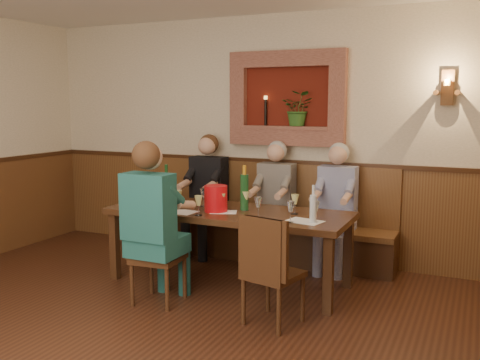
% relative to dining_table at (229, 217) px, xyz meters
% --- Properties ---
extents(room_shell, '(6.04, 6.04, 2.82)m').
position_rel_dining_table_xyz_m(room_shell, '(0.00, -1.85, 1.21)').
color(room_shell, '#C5B795').
rests_on(room_shell, ground).
extents(wainscoting, '(6.02, 6.02, 1.15)m').
position_rel_dining_table_xyz_m(wainscoting, '(0.00, -1.85, -0.09)').
color(wainscoting, '#5A3319').
rests_on(wainscoting, ground).
extents(wall_niche, '(1.36, 0.30, 1.06)m').
position_rel_dining_table_xyz_m(wall_niche, '(0.24, 1.09, 1.13)').
color(wall_niche, '#5A160C').
rests_on(wall_niche, ground).
extents(wall_sconce, '(0.25, 0.20, 0.35)m').
position_rel_dining_table_xyz_m(wall_sconce, '(1.90, 1.08, 1.27)').
color(wall_sconce, '#5A3319').
rests_on(wall_sconce, ground).
extents(dining_table, '(2.40, 0.90, 0.75)m').
position_rel_dining_table_xyz_m(dining_table, '(0.00, 0.00, 0.00)').
color(dining_table, '#371B10').
rests_on(dining_table, ground).
extents(bench, '(3.00, 0.45, 1.11)m').
position_rel_dining_table_xyz_m(bench, '(0.00, 0.94, -0.35)').
color(bench, '#381E0F').
rests_on(bench, ground).
extents(chair_near_left, '(0.44, 0.44, 0.92)m').
position_rel_dining_table_xyz_m(chair_near_left, '(-0.35, -0.75, -0.41)').
color(chair_near_left, '#371B10').
rests_on(chair_near_left, ground).
extents(chair_near_right, '(0.49, 0.49, 0.92)m').
position_rel_dining_table_xyz_m(chair_near_right, '(0.75, -0.76, -0.41)').
color(chair_near_right, '#371B10').
rests_on(chair_near_right, ground).
extents(person_bench_left, '(0.42, 0.52, 1.43)m').
position_rel_dining_table_xyz_m(person_bench_left, '(-0.71, 0.84, -0.08)').
color(person_bench_left, black).
rests_on(person_bench_left, ground).
extents(person_bench_mid, '(0.40, 0.49, 1.38)m').
position_rel_dining_table_xyz_m(person_bench_mid, '(0.15, 0.84, -0.11)').
color(person_bench_mid, '#4E4847').
rests_on(person_bench_mid, ground).
extents(person_bench_right, '(0.40, 0.49, 1.38)m').
position_rel_dining_table_xyz_m(person_bench_right, '(0.86, 0.84, -0.11)').
color(person_bench_right, navy).
rests_on(person_bench_right, ground).
extents(person_chair_front, '(0.44, 0.55, 1.48)m').
position_rel_dining_table_xyz_m(person_chair_front, '(-0.36, -0.78, -0.06)').
color(person_chair_front, navy).
rests_on(person_chair_front, ground).
extents(spittoon_bucket, '(0.28, 0.28, 0.26)m').
position_rel_dining_table_xyz_m(spittoon_bucket, '(-0.08, -0.11, 0.20)').
color(spittoon_bucket, red).
rests_on(spittoon_bucket, dining_table).
extents(wine_bottle_green_a, '(0.10, 0.10, 0.44)m').
position_rel_dining_table_xyz_m(wine_bottle_green_a, '(0.14, 0.07, 0.26)').
color(wine_bottle_green_a, '#19471E').
rests_on(wine_bottle_green_a, dining_table).
extents(wine_bottle_green_b, '(0.09, 0.09, 0.42)m').
position_rel_dining_table_xyz_m(wine_bottle_green_b, '(-0.74, 0.03, 0.25)').
color(wine_bottle_green_b, '#19471E').
rests_on(wine_bottle_green_b, dining_table).
extents(water_bottle, '(0.07, 0.07, 0.34)m').
position_rel_dining_table_xyz_m(water_bottle, '(0.92, -0.20, 0.21)').
color(water_bottle, silver).
rests_on(water_bottle, dining_table).
extents(tasting_sheet_a, '(0.28, 0.23, 0.00)m').
position_rel_dining_table_xyz_m(tasting_sheet_a, '(-0.87, -0.09, 0.08)').
color(tasting_sheet_a, white).
rests_on(tasting_sheet_a, dining_table).
extents(tasting_sheet_b, '(0.30, 0.26, 0.00)m').
position_rel_dining_table_xyz_m(tasting_sheet_b, '(-0.00, -0.11, 0.08)').
color(tasting_sheet_b, white).
rests_on(tasting_sheet_b, dining_table).
extents(tasting_sheet_c, '(0.35, 0.28, 0.00)m').
position_rel_dining_table_xyz_m(tasting_sheet_c, '(0.84, -0.18, 0.08)').
color(tasting_sheet_c, white).
rests_on(tasting_sheet_c, dining_table).
extents(tasting_sheet_d, '(0.33, 0.25, 0.00)m').
position_rel_dining_table_xyz_m(tasting_sheet_d, '(-0.39, -0.28, 0.08)').
color(tasting_sheet_d, white).
rests_on(tasting_sheet_d, dining_table).
extents(wine_glass_0, '(0.08, 0.08, 0.19)m').
position_rel_dining_table_xyz_m(wine_glass_0, '(-0.90, -0.20, 0.17)').
color(wine_glass_0, '#D2D27D').
rests_on(wine_glass_0, dining_table).
extents(wine_glass_1, '(0.08, 0.08, 0.19)m').
position_rel_dining_table_xyz_m(wine_glass_1, '(-0.80, 0.06, 0.17)').
color(wine_glass_1, white).
rests_on(wine_glass_1, dining_table).
extents(wine_glass_2, '(0.08, 0.08, 0.19)m').
position_rel_dining_table_xyz_m(wine_glass_2, '(-0.47, -0.17, 0.17)').
color(wine_glass_2, '#D2D27D').
rests_on(wine_glass_2, dining_table).
extents(wine_glass_3, '(0.08, 0.08, 0.19)m').
position_rel_dining_table_xyz_m(wine_glass_3, '(-0.32, 0.06, 0.17)').
color(wine_glass_3, white).
rests_on(wine_glass_3, dining_table).
extents(wine_glass_4, '(0.08, 0.08, 0.19)m').
position_rel_dining_table_xyz_m(wine_glass_4, '(-0.01, -0.14, 0.17)').
color(wine_glass_4, '#D2D27D').
rests_on(wine_glass_4, dining_table).
extents(wine_glass_5, '(0.08, 0.08, 0.19)m').
position_rel_dining_table_xyz_m(wine_glass_5, '(0.16, 0.06, 0.17)').
color(wine_glass_5, '#D2D27D').
rests_on(wine_glass_5, dining_table).
extents(wine_glass_6, '(0.08, 0.08, 0.19)m').
position_rel_dining_table_xyz_m(wine_glass_6, '(0.40, -0.20, 0.17)').
color(wine_glass_6, white).
rests_on(wine_glass_6, dining_table).
extents(wine_glass_7, '(0.08, 0.08, 0.19)m').
position_rel_dining_table_xyz_m(wine_glass_7, '(0.66, 0.08, 0.17)').
color(wine_glass_7, '#D2D27D').
rests_on(wine_glass_7, dining_table).
extents(wine_glass_8, '(0.08, 0.08, 0.19)m').
position_rel_dining_table_xyz_m(wine_glass_8, '(0.94, -0.18, 0.17)').
color(wine_glass_8, white).
rests_on(wine_glass_8, dining_table).
extents(wine_glass_9, '(0.08, 0.08, 0.19)m').
position_rel_dining_table_xyz_m(wine_glass_9, '(-0.14, -0.35, 0.17)').
color(wine_glass_9, '#D2D27D').
rests_on(wine_glass_9, dining_table).
extents(wine_glass_10, '(0.08, 0.08, 0.19)m').
position_rel_dining_table_xyz_m(wine_glass_10, '(0.74, -0.27, 0.17)').
color(wine_glass_10, white).
rests_on(wine_glass_10, dining_table).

